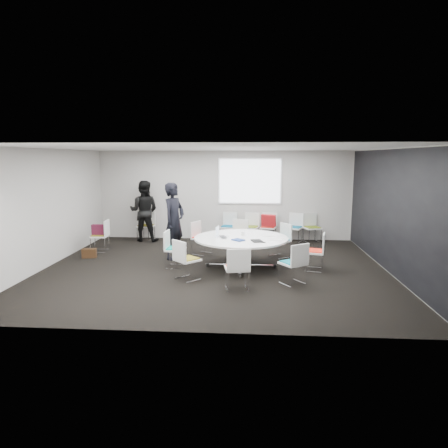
# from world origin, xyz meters

# --- Properties ---
(room_shell) EXTENTS (8.08, 7.08, 2.88)m
(room_shell) POSITION_xyz_m (0.09, 0.00, 1.40)
(room_shell) COLOR black
(room_shell) RESTS_ON ground
(conference_table) EXTENTS (2.21, 2.21, 0.73)m
(conference_table) POSITION_xyz_m (0.62, 0.14, 0.54)
(conference_table) COLOR silver
(conference_table) RESTS_ON ground
(projection_screen) EXTENTS (1.90, 0.03, 1.35)m
(projection_screen) POSITION_xyz_m (0.80, 3.46, 1.85)
(projection_screen) COLOR white
(projection_screen) RESTS_ON room_shell
(chair_ring_a) EXTENTS (0.54, 0.55, 0.88)m
(chair_ring_a) POSITION_xyz_m (2.33, -0.00, 0.28)
(chair_ring_a) COLOR silver
(chair_ring_a) RESTS_ON ground
(chair_ring_b) EXTENTS (0.63, 0.63, 0.88)m
(chair_ring_b) POSITION_xyz_m (1.61, 1.21, 0.28)
(chair_ring_b) COLOR silver
(chair_ring_b) RESTS_ON ground
(chair_ring_c) EXTENTS (0.58, 0.57, 0.88)m
(chair_ring_c) POSITION_xyz_m (0.49, 1.75, 0.28)
(chair_ring_c) COLOR silver
(chair_ring_c) RESTS_ON ground
(chair_ring_d) EXTENTS (0.61, 0.62, 0.88)m
(chair_ring_d) POSITION_xyz_m (-0.47, 1.38, 0.28)
(chair_ring_d) COLOR silver
(chair_ring_d) RESTS_ON ground
(chair_ring_e) EXTENTS (0.48, 0.49, 0.88)m
(chair_ring_e) POSITION_xyz_m (-0.94, 0.03, 0.28)
(chair_ring_e) COLOR silver
(chair_ring_e) RESTS_ON ground
(chair_ring_f) EXTENTS (0.64, 0.64, 0.88)m
(chair_ring_f) POSITION_xyz_m (-0.50, -0.93, 0.28)
(chair_ring_f) COLOR silver
(chair_ring_f) RESTS_ON ground
(chair_ring_g) EXTENTS (0.54, 0.53, 0.88)m
(chair_ring_g) POSITION_xyz_m (0.59, -1.53, 0.28)
(chair_ring_g) COLOR silver
(chair_ring_g) RESTS_ON ground
(chair_ring_h) EXTENTS (0.63, 0.63, 0.88)m
(chair_ring_h) POSITION_xyz_m (1.73, -1.07, 0.28)
(chair_ring_h) COLOR silver
(chair_ring_h) RESTS_ON ground
(chair_back_a) EXTENTS (0.54, 0.53, 0.88)m
(chair_back_a) POSITION_xyz_m (0.15, 3.17, 0.28)
(chair_back_a) COLOR silver
(chair_back_a) RESTS_ON ground
(chair_back_b) EXTENTS (0.53, 0.52, 0.88)m
(chair_back_b) POSITION_xyz_m (0.85, 3.13, 0.28)
(chair_back_b) COLOR silver
(chair_back_b) RESTS_ON ground
(chair_back_c) EXTENTS (0.55, 0.54, 0.88)m
(chair_back_c) POSITION_xyz_m (1.39, 3.17, 0.28)
(chair_back_c) COLOR silver
(chair_back_c) RESTS_ON ground
(chair_back_d) EXTENTS (0.60, 0.59, 0.88)m
(chair_back_d) POSITION_xyz_m (2.19, 3.16, 0.28)
(chair_back_d) COLOR silver
(chair_back_d) RESTS_ON ground
(chair_back_e) EXTENTS (0.58, 0.57, 0.88)m
(chair_back_e) POSITION_xyz_m (2.73, 3.16, 0.28)
(chair_back_e) COLOR silver
(chair_back_e) RESTS_ON ground
(chair_spare_left) EXTENTS (0.48, 0.49, 0.88)m
(chair_spare_left) POSITION_xyz_m (-3.32, 1.49, 0.28)
(chair_spare_left) COLOR silver
(chair_spare_left) RESTS_ON ground
(chair_person_back) EXTENTS (0.56, 0.55, 0.88)m
(chair_person_back) POSITION_xyz_m (-2.47, 3.16, 0.28)
(chair_person_back) COLOR silver
(chair_person_back) RESTS_ON ground
(person_main) EXTENTS (0.72, 0.85, 1.97)m
(person_main) POSITION_xyz_m (-1.11, 0.86, 0.98)
(person_main) COLOR black
(person_main) RESTS_ON ground
(person_back) EXTENTS (0.94, 0.74, 1.89)m
(person_back) POSITION_xyz_m (-2.47, 2.99, 0.94)
(person_back) COLOR black
(person_back) RESTS_ON ground
(laptop) EXTENTS (0.29, 0.36, 0.02)m
(laptop) POSITION_xyz_m (0.24, 0.12, 0.74)
(laptop) COLOR #333338
(laptop) RESTS_ON conference_table
(laptop_lid) EXTENTS (0.06, 0.30, 0.22)m
(laptop_lid) POSITION_xyz_m (0.06, 0.18, 0.86)
(laptop_lid) COLOR silver
(laptop_lid) RESTS_ON conference_table
(notebook_black) EXTENTS (0.29, 0.35, 0.02)m
(notebook_black) POSITION_xyz_m (0.99, -0.28, 0.74)
(notebook_black) COLOR black
(notebook_black) RESTS_ON conference_table
(tablet_folio) EXTENTS (0.33, 0.32, 0.03)m
(tablet_folio) POSITION_xyz_m (0.57, -0.22, 0.74)
(tablet_folio) COLOR navy
(tablet_folio) RESTS_ON conference_table
(papers_right) EXTENTS (0.35, 0.30, 0.00)m
(papers_right) POSITION_xyz_m (1.29, 0.37, 0.73)
(papers_right) COLOR silver
(papers_right) RESTS_ON conference_table
(papers_front) EXTENTS (0.31, 0.22, 0.00)m
(papers_front) POSITION_xyz_m (1.41, -0.08, 0.73)
(papers_front) COLOR silver
(papers_front) RESTS_ON conference_table
(cup) EXTENTS (0.08, 0.08, 0.09)m
(cup) POSITION_xyz_m (0.66, 0.38, 0.78)
(cup) COLOR white
(cup) RESTS_ON conference_table
(phone) EXTENTS (0.15, 0.09, 0.01)m
(phone) POSITION_xyz_m (1.11, -0.40, 0.73)
(phone) COLOR black
(phone) RESTS_ON conference_table
(maroon_bag) EXTENTS (0.40, 0.15, 0.28)m
(maroon_bag) POSITION_xyz_m (-3.33, 1.49, 0.62)
(maroon_bag) COLOR #59172F
(maroon_bag) RESTS_ON chair_spare_left
(brown_bag) EXTENTS (0.38, 0.22, 0.24)m
(brown_bag) POSITION_xyz_m (-3.36, 0.79, 0.12)
(brown_bag) COLOR #392212
(brown_bag) RESTS_ON ground
(red_jacket) EXTENTS (0.47, 0.29, 0.36)m
(red_jacket) POSITION_xyz_m (1.38, 2.94, 0.70)
(red_jacket) COLOR #AD151A
(red_jacket) RESTS_ON chair_back_c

